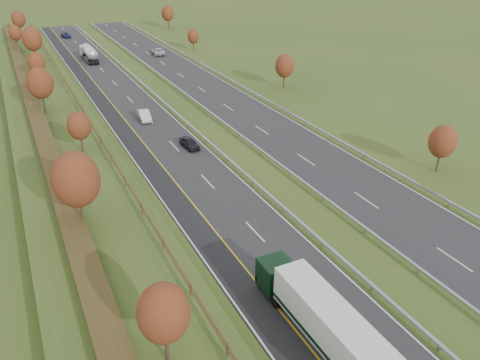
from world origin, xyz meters
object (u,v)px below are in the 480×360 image
object	(u,v)px
box_lorry	(330,328)
car_small_far	(66,35)
road_tanker	(89,53)
car_silver_mid	(144,115)
car_oncoming	(158,51)
car_dark_near	(190,143)

from	to	relation	value
box_lorry	car_small_far	distance (m)	131.11
road_tanker	car_silver_mid	distance (m)	46.18
car_small_far	car_oncoming	world-z (taller)	car_oncoming
car_silver_mid	car_oncoming	world-z (taller)	car_oncoming
car_dark_near	car_oncoming	distance (m)	60.40
road_tanker	car_silver_mid	bearing A→B (deg)	-90.00
car_oncoming	car_small_far	bearing A→B (deg)	-56.41
box_lorry	car_dark_near	size ratio (longest dim) A/B	3.98
car_silver_mid	car_small_far	distance (m)	79.19
box_lorry	car_dark_near	xyz separation A→B (m)	(4.40, 38.13, -1.59)
car_small_far	road_tanker	bearing A→B (deg)	-96.14
road_tanker	car_dark_near	xyz separation A→B (m)	(2.42, -59.94, -1.13)
box_lorry	car_oncoming	world-z (taller)	box_lorry
car_small_far	car_silver_mid	bearing A→B (deg)	-96.86
road_tanker	box_lorry	bearing A→B (deg)	-91.16
box_lorry	car_silver_mid	distance (m)	51.97
car_silver_mid	car_oncoming	bearing A→B (deg)	75.21
road_tanker	car_oncoming	world-z (taller)	road_tanker
car_silver_mid	car_small_far	xyz separation A→B (m)	(-0.72, 79.19, -0.07)
box_lorry	road_tanker	size ratio (longest dim) A/B	1.45
car_small_far	car_oncoming	distance (m)	38.35
car_small_far	car_dark_near	bearing A→B (deg)	-95.45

